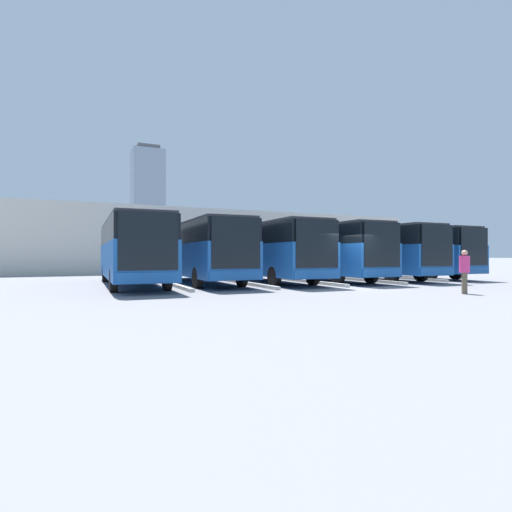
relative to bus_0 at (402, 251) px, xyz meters
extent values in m
plane|color=gray|center=(9.17, 6.06, -1.81)|extent=(600.00, 600.00, 0.00)
cube|color=#19519E|center=(0.00, -0.02, -0.53)|extent=(2.63, 11.29, 1.65)
cube|color=black|center=(0.00, -0.02, 0.80)|extent=(2.59, 11.12, 1.01)
cube|color=black|center=(0.08, 5.63, 0.22)|extent=(2.17, 0.07, 2.17)
cube|color=#19519E|center=(0.08, 5.63, -1.14)|extent=(2.34, 0.09, 0.40)
cube|color=#333338|center=(0.00, -0.02, 1.37)|extent=(2.52, 10.84, 0.12)
cylinder|color=black|center=(-1.03, 3.49, -1.32)|extent=(0.31, 0.98, 0.98)
cylinder|color=black|center=(1.13, 3.46, -1.32)|extent=(0.31, 0.98, 0.98)
cylinder|color=black|center=(-1.13, -3.49, -1.32)|extent=(0.31, 0.98, 0.98)
cylinder|color=black|center=(1.03, -3.52, -1.32)|extent=(0.31, 0.98, 0.98)
cube|color=#B2B2AD|center=(1.83, 1.67, -1.74)|extent=(0.34, 7.30, 0.15)
cube|color=#19519E|center=(3.67, 0.63, -0.53)|extent=(2.63, 11.29, 1.65)
cube|color=black|center=(3.67, 0.63, 0.80)|extent=(2.59, 11.12, 1.01)
cube|color=black|center=(3.75, 6.27, 0.22)|extent=(2.17, 0.07, 2.17)
cube|color=#19519E|center=(3.75, 6.28, -1.14)|extent=(2.34, 0.09, 0.40)
cube|color=#333338|center=(3.67, 0.63, 1.37)|extent=(2.52, 10.84, 0.12)
cylinder|color=black|center=(2.63, 4.13, -1.32)|extent=(0.31, 0.98, 0.98)
cylinder|color=black|center=(4.80, 4.10, -1.32)|extent=(0.31, 0.98, 0.98)
cylinder|color=black|center=(2.54, -2.85, -1.32)|extent=(0.31, 0.98, 0.98)
cylinder|color=black|center=(4.70, -2.88, -1.32)|extent=(0.31, 0.98, 0.98)
cube|color=#B2B2AD|center=(5.50, 2.32, -1.74)|extent=(0.34, 7.30, 0.15)
cube|color=#19519E|center=(7.34, 0.65, -0.53)|extent=(2.63, 11.29, 1.65)
cube|color=black|center=(7.34, 0.65, 0.80)|extent=(2.59, 11.12, 1.01)
cube|color=black|center=(7.42, 6.29, 0.22)|extent=(2.17, 0.07, 2.17)
cube|color=#19519E|center=(7.42, 6.30, -1.14)|extent=(2.34, 0.09, 0.40)
cube|color=#333338|center=(7.34, 0.65, 1.37)|extent=(2.52, 10.84, 0.12)
cylinder|color=black|center=(6.30, 4.15, -1.32)|extent=(0.31, 0.98, 0.98)
cylinder|color=black|center=(8.47, 4.12, -1.32)|extent=(0.31, 0.98, 0.98)
cylinder|color=black|center=(6.20, -2.83, -1.32)|extent=(0.31, 0.98, 0.98)
cylinder|color=black|center=(8.37, -2.86, -1.32)|extent=(0.31, 0.98, 0.98)
cube|color=#B2B2AD|center=(9.17, 2.34, -1.74)|extent=(0.34, 7.30, 0.15)
cube|color=#19519E|center=(11.01, 0.62, -0.53)|extent=(2.63, 11.29, 1.65)
cube|color=black|center=(11.01, 0.62, 0.80)|extent=(2.59, 11.12, 1.01)
cube|color=black|center=(11.09, 6.26, 0.22)|extent=(2.17, 0.07, 2.17)
cube|color=#19519E|center=(11.09, 6.27, -1.14)|extent=(2.34, 0.09, 0.40)
cube|color=#333338|center=(11.01, 0.62, 1.37)|extent=(2.52, 10.84, 0.12)
cylinder|color=black|center=(9.97, 4.12, -1.32)|extent=(0.31, 0.98, 0.98)
cylinder|color=black|center=(12.14, 4.09, -1.32)|extent=(0.31, 0.98, 0.98)
cylinder|color=black|center=(9.87, -2.86, -1.32)|extent=(0.31, 0.98, 0.98)
cylinder|color=black|center=(12.04, -2.89, -1.32)|extent=(0.31, 0.98, 0.98)
cube|color=#B2B2AD|center=(12.84, 2.31, -1.74)|extent=(0.34, 7.30, 0.15)
cube|color=#19519E|center=(14.67, 0.11, -0.53)|extent=(2.63, 11.29, 1.65)
cube|color=black|center=(14.67, 0.11, 0.80)|extent=(2.59, 11.12, 1.01)
cube|color=black|center=(14.75, 5.76, 0.22)|extent=(2.17, 0.07, 2.17)
cube|color=#19519E|center=(14.75, 5.76, -1.14)|extent=(2.34, 0.09, 0.40)
cube|color=#333338|center=(14.67, 0.11, 1.37)|extent=(2.52, 10.84, 0.12)
cylinder|color=black|center=(13.64, 3.62, -1.32)|extent=(0.31, 0.98, 0.98)
cylinder|color=black|center=(15.81, 3.59, -1.32)|extent=(0.31, 0.98, 0.98)
cylinder|color=black|center=(13.54, -3.36, -1.32)|extent=(0.31, 0.98, 0.98)
cylinder|color=black|center=(15.71, -3.39, -1.32)|extent=(0.31, 0.98, 0.98)
cube|color=#B2B2AD|center=(16.51, 1.80, -1.74)|extent=(0.34, 7.30, 0.15)
cube|color=#19519E|center=(18.34, 0.64, -0.53)|extent=(2.63, 11.29, 1.65)
cube|color=black|center=(18.34, 0.64, 0.80)|extent=(2.59, 11.12, 1.01)
cube|color=black|center=(18.42, 6.28, 0.22)|extent=(2.17, 0.07, 2.17)
cube|color=#19519E|center=(18.42, 6.29, -1.14)|extent=(2.34, 0.09, 0.40)
cube|color=#333338|center=(18.34, 0.64, 1.37)|extent=(2.52, 10.84, 0.12)
cylinder|color=black|center=(17.31, 4.14, -1.32)|extent=(0.31, 0.98, 0.98)
cylinder|color=black|center=(19.48, 4.11, -1.32)|extent=(0.31, 0.98, 0.98)
cylinder|color=black|center=(17.21, -2.84, -1.32)|extent=(0.31, 0.98, 0.98)
cylinder|color=black|center=(19.38, -2.87, -1.32)|extent=(0.31, 0.98, 0.98)
cylinder|color=brown|center=(7.12, 10.52, -1.40)|extent=(0.27, 0.27, 0.83)
cylinder|color=brown|center=(6.97, 10.38, -1.40)|extent=(0.27, 0.27, 0.83)
cylinder|color=#D13375|center=(7.04, 10.45, -0.65)|extent=(0.54, 0.54, 0.66)
sphere|color=tan|center=(7.04, 10.45, -0.21)|extent=(0.23, 0.23, 0.23)
cube|color=beige|center=(9.17, -19.37, 1.07)|extent=(42.38, 13.11, 5.75)
cube|color=silver|center=(9.17, -27.43, 3.69)|extent=(42.38, 3.00, 0.24)
cylinder|color=slate|center=(-5.66, -28.53, 0.94)|extent=(0.20, 0.20, 5.50)
cylinder|color=slate|center=(24.00, -28.53, 0.94)|extent=(0.20, 0.20, 5.50)
cube|color=#7F8EA3|center=(-13.38, -195.04, 26.83)|extent=(16.13, 16.13, 57.28)
cube|color=#4C4C51|center=(-13.38, -195.04, 56.66)|extent=(11.29, 11.29, 2.40)
camera|label=1|loc=(20.84, 21.28, -0.33)|focal=28.00mm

